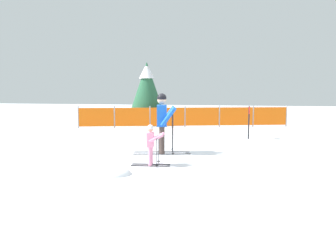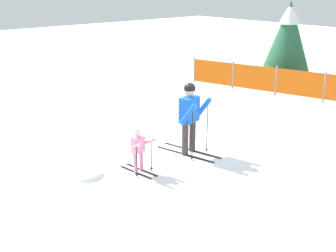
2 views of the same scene
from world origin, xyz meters
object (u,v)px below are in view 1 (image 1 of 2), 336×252
skier_child (151,142)px  safety_fence (185,117)px  skier_adult (163,118)px  trail_marker (249,119)px  conifer_far (147,86)px

skier_child → safety_fence: (-0.35, 8.27, -0.05)m
skier_adult → trail_marker: bearing=40.0°
skier_adult → skier_child: size_ratio=1.73×
safety_fence → trail_marker: (2.89, -3.35, 0.24)m
safety_fence → skier_child: bearing=-87.6°
safety_fence → trail_marker: trail_marker is taller
skier_child → conifer_far: (-2.48, 9.05, 1.45)m
skier_child → trail_marker: 5.54m
skier_adult → conifer_far: size_ratio=0.53×
skier_child → trail_marker: bearing=55.9°
trail_marker → safety_fence: bearing=130.8°
conifer_far → skier_adult: bearing=-72.0°
conifer_far → trail_marker: bearing=-39.4°
conifer_far → skier_child: bearing=-74.7°
skier_adult → trail_marker: (2.60, 3.35, -0.26)m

